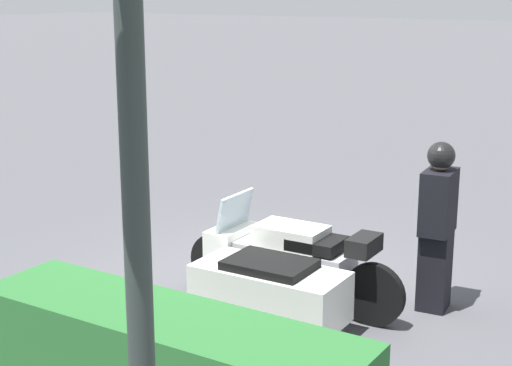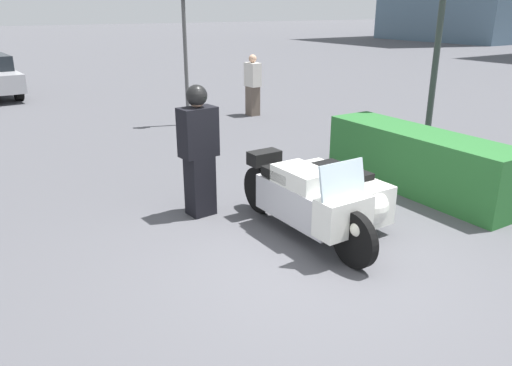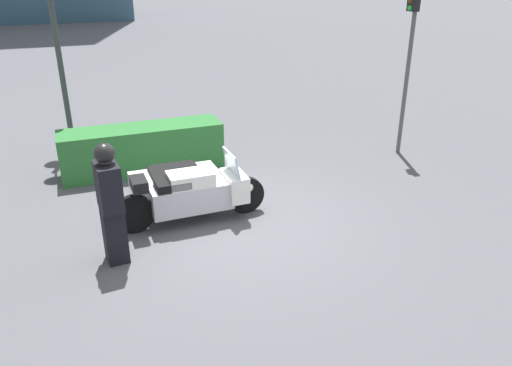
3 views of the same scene
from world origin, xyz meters
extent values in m
plane|color=#4C4C51|center=(0.00, 0.00, 0.00)|extent=(160.00, 160.00, 0.00)
cylinder|color=black|center=(0.26, 0.31, 0.33)|extent=(0.65, 0.11, 0.65)
cylinder|color=black|center=(-1.64, 0.28, 0.33)|extent=(0.65, 0.11, 0.65)
cylinder|color=black|center=(-0.88, 0.95, 0.25)|extent=(0.51, 0.11, 0.51)
cube|color=#B7B7BC|center=(-0.69, 0.29, 0.45)|extent=(1.35, 0.50, 0.45)
cube|color=silver|center=(-0.69, 0.29, 0.78)|extent=(0.74, 0.47, 0.24)
cube|color=black|center=(-0.99, 0.29, 0.76)|extent=(0.54, 0.46, 0.12)
cube|color=silver|center=(0.07, 0.31, 0.54)|extent=(0.33, 0.65, 0.44)
cube|color=silver|center=(0.02, 0.31, 0.96)|extent=(0.12, 0.62, 0.40)
sphere|color=white|center=(0.31, 0.31, 0.48)|extent=(0.18, 0.18, 0.18)
cube|color=silver|center=(-0.82, 0.95, 0.40)|extent=(1.52, 0.72, 0.50)
sphere|color=silver|center=(-0.18, 0.96, 0.43)|extent=(0.47, 0.48, 0.47)
cube|color=black|center=(-0.82, 0.95, 0.69)|extent=(0.84, 0.60, 0.09)
cube|color=black|center=(-1.51, 0.28, 0.83)|extent=(0.25, 0.43, 0.18)
cube|color=black|center=(-2.00, -0.46, 0.42)|extent=(0.33, 0.37, 0.84)
cube|color=black|center=(-2.00, -0.46, 1.18)|extent=(0.34, 0.52, 0.67)
sphere|color=tan|center=(-2.00, -0.46, 1.62)|extent=(0.23, 0.23, 0.23)
sphere|color=black|center=(-2.00, -0.46, 1.66)|extent=(0.29, 0.29, 0.29)
cylinder|color=#2D3833|center=(-2.42, 4.71, 1.84)|extent=(0.12, 0.12, 3.67)
camera|label=1|loc=(-4.56, 7.15, 3.31)|focal=55.00mm
camera|label=2|loc=(3.90, -3.25, 2.76)|focal=35.00mm
camera|label=3|loc=(-2.31, -7.00, 4.00)|focal=35.00mm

